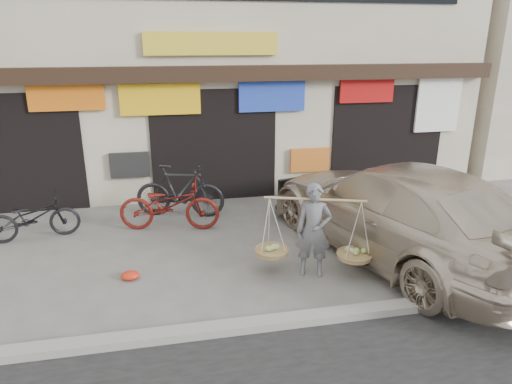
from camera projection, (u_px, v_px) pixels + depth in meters
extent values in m
plane|color=slate|center=(239.00, 262.00, 8.16)|extent=(70.00, 70.00, 0.00)
cube|color=gray|center=(262.00, 324.00, 6.28)|extent=(70.00, 0.25, 0.12)
cube|color=beige|center=(200.00, 50.00, 13.10)|extent=(14.00, 6.00, 7.00)
cube|color=black|center=(213.00, 74.00, 10.31)|extent=(14.00, 0.35, 0.35)
cube|color=black|center=(16.00, 152.00, 10.37)|extent=(3.00, 0.60, 2.70)
cube|color=black|center=(213.00, 144.00, 11.22)|extent=(3.00, 0.60, 2.70)
cube|color=black|center=(382.00, 136.00, 12.07)|extent=(3.00, 0.60, 2.70)
cube|color=orange|center=(66.00, 97.00, 9.91)|extent=(1.60, 0.08, 0.60)
cube|color=yellow|center=(160.00, 99.00, 10.32)|extent=(1.80, 0.08, 0.70)
cube|color=blue|center=(272.00, 97.00, 10.81)|extent=(1.60, 0.08, 0.70)
cube|color=#B61010|center=(367.00, 90.00, 11.23)|extent=(1.40, 0.08, 0.60)
cube|color=white|center=(438.00, 104.00, 11.74)|extent=(1.20, 0.08, 1.40)
cube|color=black|center=(130.00, 165.00, 10.65)|extent=(0.90, 0.08, 0.60)
cube|color=orange|center=(310.00, 160.00, 11.51)|extent=(1.00, 0.08, 0.60)
cube|color=yellow|center=(212.00, 44.00, 10.17)|extent=(3.00, 0.08, 0.50)
imported|color=slate|center=(314.00, 230.00, 7.50)|extent=(0.67, 0.55, 1.59)
cylinder|color=tan|center=(315.00, 199.00, 7.33)|extent=(1.58, 0.56, 0.04)
cylinder|color=#9C7D4B|center=(272.00, 251.00, 7.71)|extent=(0.56, 0.56, 0.07)
ellipsoid|color=#A5BF66|center=(272.00, 248.00, 7.69)|extent=(0.39, 0.39, 0.10)
cylinder|color=#9C7D4B|center=(354.00, 256.00, 7.55)|extent=(0.56, 0.56, 0.07)
ellipsoid|color=#A5BF66|center=(355.00, 252.00, 7.53)|extent=(0.39, 0.39, 0.10)
imported|color=black|center=(33.00, 217.00, 8.98)|extent=(1.81, 0.90, 0.91)
imported|color=black|center=(180.00, 191.00, 10.11)|extent=(2.07, 1.08, 1.20)
imported|color=maroon|center=(169.00, 205.00, 9.42)|extent=(2.16, 1.09, 1.08)
imported|color=beige|center=(397.00, 210.00, 8.27)|extent=(3.91, 6.29, 1.70)
cube|color=black|center=(310.00, 185.00, 10.70)|extent=(1.66, 0.57, 0.45)
cube|color=silver|center=(308.00, 188.00, 10.80)|extent=(0.44, 0.14, 0.12)
ellipsoid|color=red|center=(130.00, 275.00, 7.55)|extent=(0.31, 0.25, 0.14)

